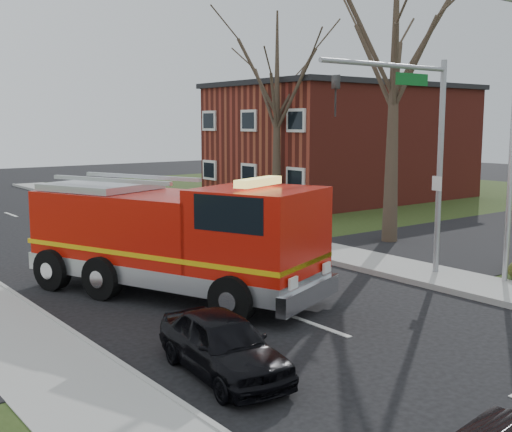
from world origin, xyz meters
TOP-DOWN VIEW (x-y plane):
  - ground at (0.00, 0.00)m, footprint 120.00×120.00m
  - sidewalk_right at (6.20, 0.00)m, footprint 2.40×80.00m
  - sidewalk_left at (-6.20, 0.00)m, footprint 2.40×80.00m
  - brick_building at (19.00, 18.00)m, footprint 15.40×10.40m
  - health_center_sign at (10.50, 12.50)m, footprint 0.12×2.00m
  - bare_tree_near at (9.50, 6.00)m, footprint 6.00×6.00m
  - bare_tree_far at (11.00, 15.00)m, footprint 5.25×5.25m
  - traffic_signal_mast at (5.21, 1.50)m, footprint 5.29×0.18m
  - streetlight_pole at (7.14, -0.50)m, footprint 1.48×0.16m
  - fire_engine at (-1.24, 4.63)m, footprint 5.87×9.11m
  - parked_car_maroon at (-3.54, -1.00)m, footprint 1.88×3.77m

SIDE VIEW (x-z plane):
  - ground at x=0.00m, z-range 0.00..0.00m
  - sidewalk_right at x=6.20m, z-range 0.00..0.15m
  - sidewalk_left at x=-6.20m, z-range 0.00..0.15m
  - parked_car_maroon at x=-3.54m, z-range 0.00..1.24m
  - health_center_sign at x=10.50m, z-range 0.18..1.58m
  - fire_engine at x=-1.24m, z-range -0.16..3.32m
  - brick_building at x=19.00m, z-range 0.03..7.28m
  - streetlight_pole at x=7.14m, z-range 0.35..8.75m
  - traffic_signal_mast at x=5.21m, z-range 1.31..8.11m
  - bare_tree_far at x=11.00m, z-range 1.24..11.74m
  - bare_tree_near at x=9.50m, z-range 1.41..13.41m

